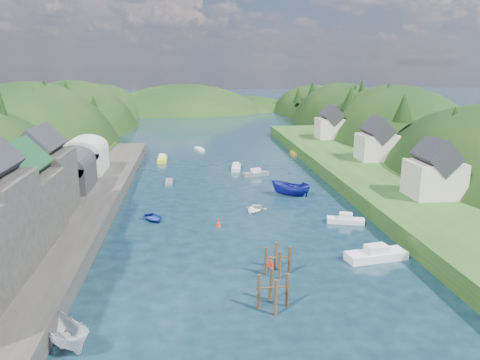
{
  "coord_description": "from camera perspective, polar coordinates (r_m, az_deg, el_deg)",
  "views": [
    {
      "loc": [
        -7.13,
        -38.93,
        20.93
      ],
      "look_at": [
        0.0,
        28.0,
        4.0
      ],
      "focal_mm": 35.0,
      "sensor_mm": 36.0,
      "label": 1
    }
  ],
  "objects": [
    {
      "name": "right_bank_cottages",
      "position": [
        95.27,
        15.69,
        4.48
      ],
      "size": [
        9.0,
        59.24,
        8.41
      ],
      "color": "beige",
      "rests_on": "terrace_right"
    },
    {
      "name": "terrace_left_grass",
      "position": [
        66.56,
        -26.87,
        -4.66
      ],
      "size": [
        12.0,
        110.0,
        2.5
      ],
      "primitive_type": "cube",
      "color": "#234719",
      "rests_on": "ground"
    },
    {
      "name": "piling_cluster_near",
      "position": [
        42.15,
        4.04,
        -13.63
      ],
      "size": [
        3.02,
        2.83,
        3.8
      ],
      "color": "#382314",
      "rests_on": "ground"
    },
    {
      "name": "quay_left",
      "position": [
        64.46,
        -21.0,
        -4.87
      ],
      "size": [
        12.0,
        110.0,
        2.0
      ],
      "primitive_type": "cube",
      "color": "#2D2B28",
      "rests_on": "ground"
    },
    {
      "name": "terrace_right",
      "position": [
        87.47,
        15.65,
        0.55
      ],
      "size": [
        16.0,
        120.0,
        2.4
      ],
      "primitive_type": "cube",
      "color": "#234719",
      "rests_on": "ground"
    },
    {
      "name": "far_hills",
      "position": [
        215.45,
        -3.81,
        5.62
      ],
      "size": [
        103.0,
        68.0,
        44.0
      ],
      "color": "black",
      "rests_on": "ground"
    },
    {
      "name": "hillside_left",
      "position": [
        123.51,
        -23.74,
        -0.66
      ],
      "size": [
        44.0,
        245.56,
        52.0
      ],
      "color": "black",
      "rests_on": "ground"
    },
    {
      "name": "channel_buoy_near",
      "position": [
        50.3,
        3.75,
        -9.9
      ],
      "size": [
        0.7,
        0.7,
        1.1
      ],
      "color": "red",
      "rests_on": "ground"
    },
    {
      "name": "hillside_right",
      "position": [
        128.46,
        18.04,
        0.67
      ],
      "size": [
        36.0,
        245.56,
        48.0
      ],
      "color": "black",
      "rests_on": "ground"
    },
    {
      "name": "piling_cluster_far",
      "position": [
        48.46,
        4.6,
        -10.0
      ],
      "size": [
        2.9,
        2.73,
        3.47
      ],
      "color": "#382314",
      "rests_on": "ground"
    },
    {
      "name": "moored_boats",
      "position": [
        63.71,
        0.44,
        -4.38
      ],
      "size": [
        37.63,
        96.46,
        2.49
      ],
      "color": "white",
      "rests_on": "ground"
    },
    {
      "name": "boat_sheds",
      "position": [
        81.7,
        -19.33,
        2.27
      ],
      "size": [
        7.0,
        21.0,
        7.5
      ],
      "color": "#2D2D30",
      "rests_on": "quay_left"
    },
    {
      "name": "ground",
      "position": [
        91.64,
        -1.46,
        0.91
      ],
      "size": [
        600.0,
        600.0,
        0.0
      ],
      "primitive_type": "plane",
      "color": "black",
      "rests_on": "ground"
    },
    {
      "name": "channel_buoy_far",
      "position": [
        61.75,
        -2.63,
        -5.24
      ],
      "size": [
        0.7,
        0.7,
        1.1
      ],
      "color": "red",
      "rests_on": "ground"
    },
    {
      "name": "hill_trees",
      "position": [
        104.56,
        -1.95,
        8.71
      ],
      "size": [
        92.78,
        151.09,
        12.26
      ],
      "color": "black",
      "rests_on": "ground"
    }
  ]
}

